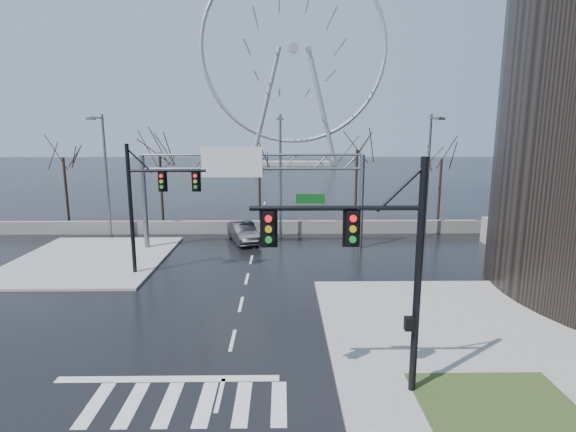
{
  "coord_description": "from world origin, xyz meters",
  "views": [
    {
      "loc": [
        2.11,
        -17.76,
        8.81
      ],
      "look_at": [
        2.46,
        7.15,
        4.0
      ],
      "focal_mm": 28.0,
      "sensor_mm": 36.0,
      "label": 1
    }
  ],
  "objects_px": {
    "signal_mast_near": "(377,256)",
    "signal_mast_far": "(149,197)",
    "ferris_wheel": "(293,56)",
    "car": "(243,232)",
    "sign_gantry": "(248,180)"
  },
  "relations": [
    {
      "from": "signal_mast_far",
      "to": "sign_gantry",
      "type": "bearing_deg",
      "value": 47.53
    },
    {
      "from": "signal_mast_near",
      "to": "signal_mast_far",
      "type": "bearing_deg",
      "value": 130.26
    },
    {
      "from": "signal_mast_near",
      "to": "sign_gantry",
      "type": "height_order",
      "value": "signal_mast_near"
    },
    {
      "from": "signal_mast_near",
      "to": "ferris_wheel",
      "type": "bearing_deg",
      "value": 90.08
    },
    {
      "from": "sign_gantry",
      "to": "ferris_wheel",
      "type": "distance_m",
      "value": 82.91
    },
    {
      "from": "signal_mast_far",
      "to": "ferris_wheel",
      "type": "xyz_separation_m",
      "value": [
        10.87,
        86.04,
        21.3
      ]
    },
    {
      "from": "sign_gantry",
      "to": "signal_mast_far",
      "type": "bearing_deg",
      "value": -132.47
    },
    {
      "from": "signal_mast_near",
      "to": "signal_mast_far",
      "type": "xyz_separation_m",
      "value": [
        -11.01,
        13.0,
        -0.04
      ]
    },
    {
      "from": "signal_mast_near",
      "to": "car",
      "type": "distance_m",
      "value": 22.28
    },
    {
      "from": "sign_gantry",
      "to": "ferris_wheel",
      "type": "relative_size",
      "value": 0.32
    },
    {
      "from": "signal_mast_far",
      "to": "ferris_wheel",
      "type": "bearing_deg",
      "value": 82.8
    },
    {
      "from": "signal_mast_far",
      "to": "sign_gantry",
      "type": "height_order",
      "value": "signal_mast_far"
    },
    {
      "from": "signal_mast_near",
      "to": "signal_mast_far",
      "type": "height_order",
      "value": "same"
    },
    {
      "from": "signal_mast_near",
      "to": "ferris_wheel",
      "type": "relative_size",
      "value": 0.16
    },
    {
      "from": "ferris_wheel",
      "to": "signal_mast_near",
      "type": "bearing_deg",
      "value": -89.92
    }
  ]
}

